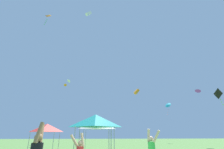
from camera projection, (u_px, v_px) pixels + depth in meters
The scene contains 11 objects.
canopy_tent_teal at pixel (96, 121), 12.91m from camera, with size 3.17×3.17×3.39m.
canopy_tent_red at pixel (47, 128), 17.61m from camera, with size 2.75×2.75×2.94m.
canopy_tent_white at pixel (97, 124), 18.63m from camera, with size 3.22×3.22×3.44m.
kite_white_diamond at pixel (69, 81), 31.81m from camera, with size 0.77×0.81×0.51m.
kite_black_diamond at pixel (218, 95), 19.36m from camera, with size 0.90×0.84×2.22m.
kite_orange_box at pixel (137, 92), 23.51m from camera, with size 1.01×0.75×0.93m.
kite_orange_delta at pixel (65, 85), 35.87m from camera, with size 0.77×0.66×0.56m.
kite_cyan_delta at pixel (168, 105), 36.81m from camera, with size 1.67×1.73×2.95m.
kite_white_box at pixel (88, 14), 20.97m from camera, with size 0.87×0.78×0.87m.
kite_orange_diamond at pixel (48, 16), 33.79m from camera, with size 1.05×0.98×3.14m.
kite_purple_delta at pixel (198, 91), 27.27m from camera, with size 1.30×1.31×0.54m.
Camera 1 is at (-0.37, -6.74, 1.86)m, focal length 24.72 mm.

